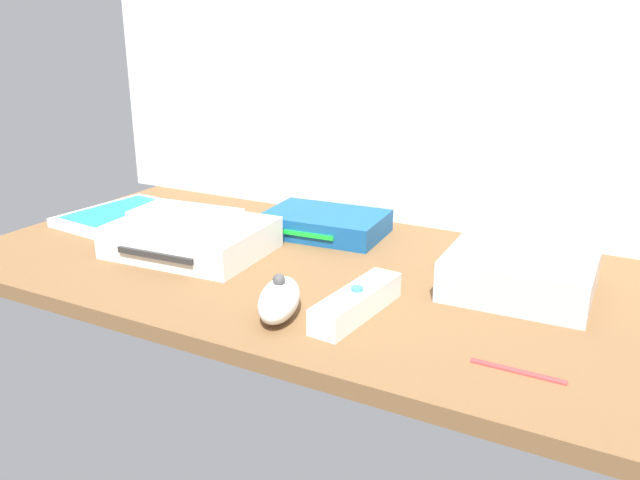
% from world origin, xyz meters
% --- Properties ---
extents(ground_plane, '(1.00, 0.48, 0.02)m').
position_xyz_m(ground_plane, '(0.00, 0.00, -0.01)').
color(ground_plane, brown).
rests_on(ground_plane, ground).
extents(back_wall, '(1.10, 0.01, 0.64)m').
position_xyz_m(back_wall, '(0.00, 0.25, 0.32)').
color(back_wall, silver).
rests_on(back_wall, ground).
extents(game_console, '(0.22, 0.18, 0.04)m').
position_xyz_m(game_console, '(-0.19, -0.03, 0.02)').
color(game_console, white).
rests_on(game_console, ground_plane).
extents(mini_computer, '(0.18, 0.18, 0.05)m').
position_xyz_m(mini_computer, '(0.25, 0.05, 0.03)').
color(mini_computer, silver).
rests_on(mini_computer, ground_plane).
extents(game_case, '(0.16, 0.20, 0.02)m').
position_xyz_m(game_case, '(-0.39, 0.04, 0.01)').
color(game_case, white).
rests_on(game_case, ground_plane).
extents(network_router, '(0.19, 0.13, 0.03)m').
position_xyz_m(network_router, '(-0.06, 0.13, 0.02)').
color(network_router, '#145193').
rests_on(network_router, ground_plane).
extents(remote_wand, '(0.05, 0.15, 0.03)m').
position_xyz_m(remote_wand, '(0.11, -0.11, 0.02)').
color(remote_wand, white).
rests_on(remote_wand, ground_plane).
extents(remote_nunchuk, '(0.08, 0.11, 0.05)m').
position_xyz_m(remote_nunchuk, '(0.03, -0.15, 0.02)').
color(remote_nunchuk, white).
rests_on(remote_nunchuk, ground_plane).
extents(remote_classic_pad, '(0.15, 0.09, 0.02)m').
position_xyz_m(remote_classic_pad, '(-0.19, -0.04, 0.05)').
color(remote_classic_pad, white).
rests_on(remote_classic_pad, game_console).
extents(stylus_pen, '(0.09, 0.01, 0.01)m').
position_xyz_m(stylus_pen, '(0.29, -0.15, 0.00)').
color(stylus_pen, red).
rests_on(stylus_pen, ground_plane).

